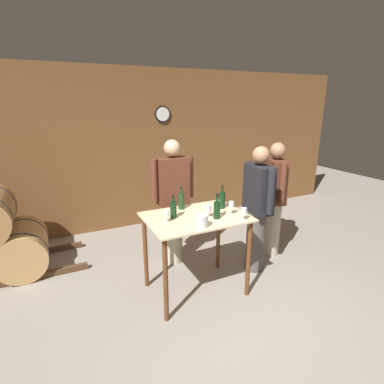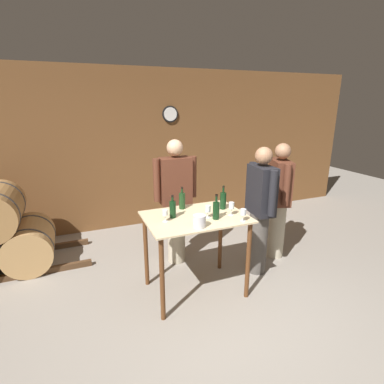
{
  "view_description": "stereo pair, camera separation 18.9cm",
  "coord_description": "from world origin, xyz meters",
  "px_view_note": "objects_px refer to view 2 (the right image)",
  "views": [
    {
      "loc": [
        -1.49,
        -2.12,
        2.14
      ],
      "look_at": [
        -0.12,
        0.73,
        1.19
      ],
      "focal_mm": 28.0,
      "sensor_mm": 36.0,
      "label": 1
    },
    {
      "loc": [
        -1.31,
        -2.2,
        2.14
      ],
      "look_at": [
        -0.12,
        0.73,
        1.19
      ],
      "focal_mm": 28.0,
      "sensor_mm": 36.0,
      "label": 2
    }
  ],
  "objects_px": {
    "wine_bottle_center": "(216,210)",
    "wine_glass_far_side": "(243,213)",
    "wine_bottle_right": "(223,200)",
    "wine_glass_near_right": "(231,206)",
    "wine_glass_near_left": "(165,213)",
    "wine_glass_near_center": "(208,209)",
    "person_host": "(176,200)",
    "wine_bottle_left": "(182,200)",
    "person_visitor_with_scarf": "(260,209)",
    "person_visitor_bearded": "(279,199)",
    "ice_bucket": "(199,221)",
    "wine_bottle_far_left": "(173,209)"
  },
  "relations": [
    {
      "from": "wine_glass_far_side",
      "to": "person_visitor_bearded",
      "type": "height_order",
      "value": "person_visitor_bearded"
    },
    {
      "from": "wine_bottle_center",
      "to": "ice_bucket",
      "type": "bearing_deg",
      "value": -152.22
    },
    {
      "from": "wine_glass_near_left",
      "to": "person_visitor_with_scarf",
      "type": "distance_m",
      "value": 1.29
    },
    {
      "from": "person_host",
      "to": "wine_bottle_far_left",
      "type": "bearing_deg",
      "value": -111.52
    },
    {
      "from": "ice_bucket",
      "to": "person_visitor_with_scarf",
      "type": "distance_m",
      "value": 1.07
    },
    {
      "from": "wine_bottle_right",
      "to": "wine_glass_near_right",
      "type": "distance_m",
      "value": 0.22
    },
    {
      "from": "wine_glass_near_left",
      "to": "wine_glass_near_right",
      "type": "distance_m",
      "value": 0.74
    },
    {
      "from": "ice_bucket",
      "to": "person_host",
      "type": "distance_m",
      "value": 1.04
    },
    {
      "from": "wine_bottle_far_left",
      "to": "ice_bucket",
      "type": "xyz_separation_m",
      "value": [
        0.16,
        -0.35,
        -0.04
      ]
    },
    {
      "from": "wine_bottle_left",
      "to": "person_host",
      "type": "height_order",
      "value": "person_host"
    },
    {
      "from": "wine_bottle_left",
      "to": "ice_bucket",
      "type": "distance_m",
      "value": 0.58
    },
    {
      "from": "wine_glass_near_right",
      "to": "wine_glass_near_center",
      "type": "bearing_deg",
      "value": 173.1
    },
    {
      "from": "wine_bottle_center",
      "to": "person_visitor_bearded",
      "type": "xyz_separation_m",
      "value": [
        1.22,
        0.5,
        -0.18
      ]
    },
    {
      "from": "wine_glass_near_left",
      "to": "wine_glass_near_right",
      "type": "relative_size",
      "value": 0.89
    },
    {
      "from": "wine_glass_near_center",
      "to": "ice_bucket",
      "type": "height_order",
      "value": "wine_glass_near_center"
    },
    {
      "from": "wine_bottle_far_left",
      "to": "wine_glass_near_right",
      "type": "height_order",
      "value": "wine_bottle_far_left"
    },
    {
      "from": "wine_glass_near_left",
      "to": "person_visitor_bearded",
      "type": "height_order",
      "value": "person_visitor_bearded"
    },
    {
      "from": "wine_glass_near_right",
      "to": "person_host",
      "type": "relative_size",
      "value": 0.09
    },
    {
      "from": "wine_glass_near_right",
      "to": "ice_bucket",
      "type": "bearing_deg",
      "value": -159.83
    },
    {
      "from": "wine_glass_near_center",
      "to": "wine_bottle_far_left",
      "type": "bearing_deg",
      "value": 157.59
    },
    {
      "from": "wine_bottle_center",
      "to": "wine_glass_far_side",
      "type": "bearing_deg",
      "value": -35.25
    },
    {
      "from": "wine_bottle_left",
      "to": "person_visitor_with_scarf",
      "type": "height_order",
      "value": "person_visitor_with_scarf"
    },
    {
      "from": "ice_bucket",
      "to": "wine_bottle_far_left",
      "type": "bearing_deg",
      "value": 115.5
    },
    {
      "from": "wine_bottle_center",
      "to": "person_visitor_with_scarf",
      "type": "distance_m",
      "value": 0.8
    },
    {
      "from": "wine_glass_near_center",
      "to": "person_host",
      "type": "relative_size",
      "value": 0.08
    },
    {
      "from": "person_visitor_with_scarf",
      "to": "wine_bottle_far_left",
      "type": "bearing_deg",
      "value": -178.24
    },
    {
      "from": "wine_glass_near_center",
      "to": "person_host",
      "type": "bearing_deg",
      "value": 95.59
    },
    {
      "from": "wine_bottle_left",
      "to": "person_visitor_with_scarf",
      "type": "bearing_deg",
      "value": -11.28
    },
    {
      "from": "wine_glass_near_right",
      "to": "wine_glass_far_side",
      "type": "height_order",
      "value": "wine_glass_near_right"
    },
    {
      "from": "wine_bottle_far_left",
      "to": "ice_bucket",
      "type": "height_order",
      "value": "wine_bottle_far_left"
    },
    {
      "from": "wine_glass_near_left",
      "to": "person_visitor_bearded",
      "type": "distance_m",
      "value": 1.79
    },
    {
      "from": "wine_bottle_far_left",
      "to": "wine_glass_near_center",
      "type": "height_order",
      "value": "wine_bottle_far_left"
    },
    {
      "from": "wine_bottle_center",
      "to": "wine_bottle_right",
      "type": "bearing_deg",
      "value": 49.56
    },
    {
      "from": "ice_bucket",
      "to": "wine_glass_near_right",
      "type": "bearing_deg",
      "value": 20.17
    },
    {
      "from": "person_host",
      "to": "person_visitor_bearded",
      "type": "bearing_deg",
      "value": -16.22
    },
    {
      "from": "person_visitor_bearded",
      "to": "wine_bottle_far_left",
      "type": "bearing_deg",
      "value": -170.0
    },
    {
      "from": "wine_glass_far_side",
      "to": "person_host",
      "type": "relative_size",
      "value": 0.08
    },
    {
      "from": "wine_glass_near_left",
      "to": "wine_glass_far_side",
      "type": "bearing_deg",
      "value": -21.31
    },
    {
      "from": "wine_glass_far_side",
      "to": "ice_bucket",
      "type": "height_order",
      "value": "wine_glass_far_side"
    },
    {
      "from": "wine_bottle_center",
      "to": "person_visitor_with_scarf",
      "type": "xyz_separation_m",
      "value": [
        0.74,
        0.25,
        -0.18
      ]
    },
    {
      "from": "wine_bottle_right",
      "to": "wine_glass_near_left",
      "type": "xyz_separation_m",
      "value": [
        -0.75,
        -0.12,
        -0.01
      ]
    },
    {
      "from": "person_visitor_bearded",
      "to": "person_host",
      "type": "bearing_deg",
      "value": 163.78
    },
    {
      "from": "wine_glass_near_right",
      "to": "wine_glass_far_side",
      "type": "bearing_deg",
      "value": -82.22
    },
    {
      "from": "wine_bottle_left",
      "to": "wine_glass_near_left",
      "type": "xyz_separation_m",
      "value": [
        -0.31,
        -0.31,
        -0.01
      ]
    },
    {
      "from": "wine_bottle_left",
      "to": "person_visitor_bearded",
      "type": "height_order",
      "value": "person_visitor_bearded"
    },
    {
      "from": "wine_bottle_center",
      "to": "wine_glass_near_right",
      "type": "bearing_deg",
      "value": 9.81
    },
    {
      "from": "wine_bottle_far_left",
      "to": "wine_glass_near_center",
      "type": "bearing_deg",
      "value": -22.41
    },
    {
      "from": "wine_bottle_right",
      "to": "wine_bottle_center",
      "type": "bearing_deg",
      "value": -130.44
    },
    {
      "from": "person_host",
      "to": "wine_glass_near_center",
      "type": "bearing_deg",
      "value": -84.41
    },
    {
      "from": "wine_bottle_center",
      "to": "wine_glass_near_left",
      "type": "xyz_separation_m",
      "value": [
        -0.53,
        0.13,
        -0.01
      ]
    }
  ]
}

